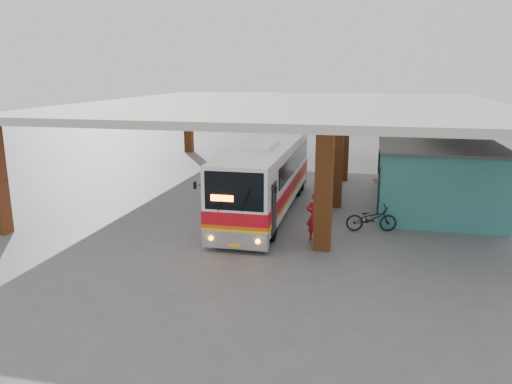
{
  "coord_description": "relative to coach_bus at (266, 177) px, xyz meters",
  "views": [
    {
      "loc": [
        4.51,
        -20.05,
        6.21
      ],
      "look_at": [
        -0.13,
        0.0,
        1.23
      ],
      "focal_mm": 35.0,
      "sensor_mm": 36.0,
      "label": 1
    }
  ],
  "objects": [
    {
      "name": "motorcycle",
      "position": [
        4.67,
        -1.82,
        -1.11
      ],
      "size": [
        2.1,
        1.07,
        1.05
      ],
      "primitive_type": "imported",
      "rotation": [
        0.0,
        0.0,
        1.76
      ],
      "color": "black",
      "rests_on": "ground"
    },
    {
      "name": "shop_building",
      "position": [
        7.47,
        2.67,
        -0.07
      ],
      "size": [
        5.2,
        8.2,
        3.11
      ],
      "color": "#317C73",
      "rests_on": "ground"
    },
    {
      "name": "ground",
      "position": [
        -0.03,
        -1.33,
        -1.63
      ],
      "size": [
        90.0,
        90.0,
        0.0
      ],
      "primitive_type": "plane",
      "color": "#515154",
      "rests_on": "ground"
    },
    {
      "name": "canopy_roof",
      "position": [
        0.47,
        5.17,
        2.87
      ],
      "size": [
        21.0,
        23.0,
        0.3
      ],
      "primitive_type": "cube",
      "color": "beige",
      "rests_on": "brick_columns"
    },
    {
      "name": "coach_bus",
      "position": [
        0.0,
        0.0,
        0.0
      ],
      "size": [
        2.49,
        11.32,
        3.29
      ],
      "rotation": [
        0.0,
        0.0,
        0.01
      ],
      "color": "white",
      "rests_on": "ground"
    },
    {
      "name": "brick_columns",
      "position": [
        1.4,
        3.67,
        0.54
      ],
      "size": [
        20.1,
        21.6,
        4.35
      ],
      "color": "brown",
      "rests_on": "ground"
    },
    {
      "name": "pedestrian",
      "position": [
        2.6,
        -3.41,
        -0.7
      ],
      "size": [
        0.75,
        0.56,
        1.86
      ],
      "primitive_type": "imported",
      "rotation": [
        0.0,
        0.0,
        3.33
      ],
      "color": "red",
      "rests_on": "ground"
    },
    {
      "name": "red_chair",
      "position": [
        5.05,
        7.34,
        -1.3
      ],
      "size": [
        0.5,
        0.5,
        0.72
      ],
      "rotation": [
        0.0,
        0.0,
        0.4
      ],
      "color": "red",
      "rests_on": "ground"
    }
  ]
}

